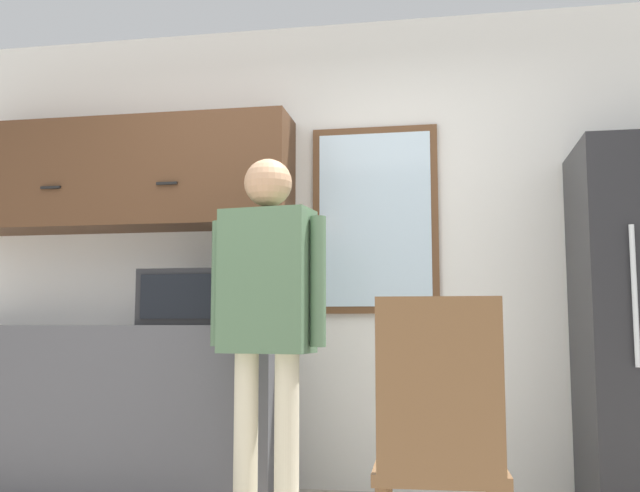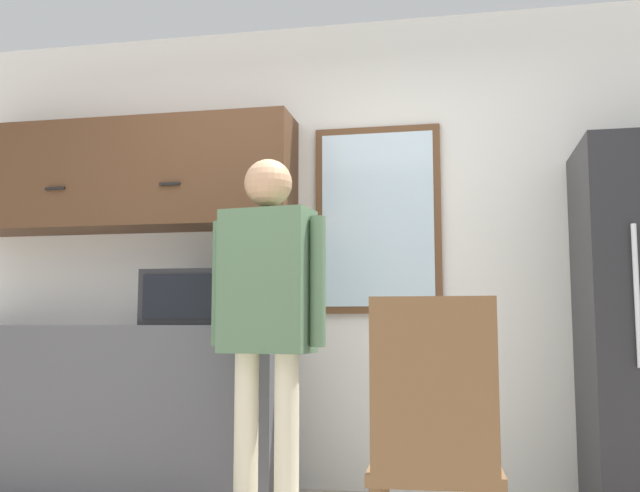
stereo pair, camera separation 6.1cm
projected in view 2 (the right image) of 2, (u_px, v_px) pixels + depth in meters
The scene contains 7 objects.
back_wall at pixel (333, 250), 4.14m from camera, with size 6.00×0.06×2.70m.
counter at pixel (109, 408), 3.94m from camera, with size 2.00×0.62×0.91m.
upper_cabinets at pixel (127, 177), 4.21m from camera, with size 2.00×0.38×0.63m.
microwave at pixel (201, 298), 3.83m from camera, with size 0.55×0.42×0.29m.
person at pixel (267, 301), 3.24m from camera, with size 0.55×0.28×1.68m.
chair at pixel (434, 443), 2.27m from camera, with size 0.44×0.44×1.00m.
window at pixel (378, 219), 4.06m from camera, with size 0.72×0.05×1.07m.
Camera 2 is at (0.71, -2.15, 0.91)m, focal length 40.00 mm.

